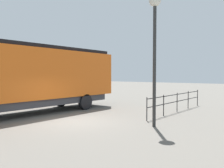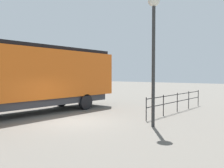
# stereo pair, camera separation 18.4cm
# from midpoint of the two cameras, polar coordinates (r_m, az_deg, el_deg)

# --- Properties ---
(ground_plane) EXTENTS (120.00, 120.00, 0.00)m
(ground_plane) POSITION_cam_midpoint_polar(r_m,az_deg,el_deg) (12.80, -8.37, -8.98)
(ground_plane) COLOR #666059
(locomotive) EXTENTS (3.04, 15.32, 4.32)m
(locomotive) POSITION_cam_midpoint_polar(r_m,az_deg,el_deg) (15.34, -21.73, 1.81)
(locomotive) COLOR orange
(locomotive) RESTS_ON ground_plane
(lamp_post) EXTENTS (0.58, 0.58, 6.27)m
(lamp_post) POSITION_cam_midpoint_polar(r_m,az_deg,el_deg) (11.64, 10.43, 12.92)
(lamp_post) COLOR #2D2D2D
(lamp_post) RESTS_ON ground_plane
(platform_fence) EXTENTS (0.05, 8.00, 1.27)m
(platform_fence) POSITION_cam_midpoint_polar(r_m,az_deg,el_deg) (16.47, 15.72, -3.64)
(platform_fence) COLOR black
(platform_fence) RESTS_ON ground_plane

